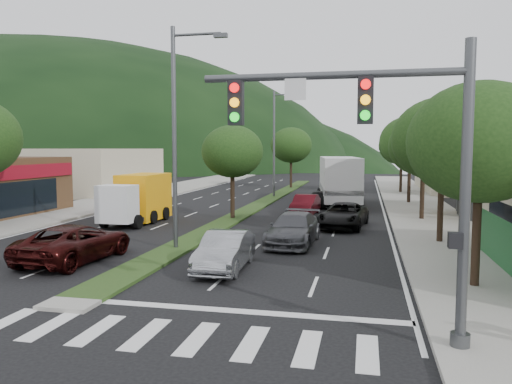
% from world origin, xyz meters
% --- Properties ---
extents(ground, '(160.00, 160.00, 0.00)m').
position_xyz_m(ground, '(0.00, 0.00, 0.00)').
color(ground, black).
rests_on(ground, ground).
extents(sidewalk_right, '(5.00, 90.00, 0.15)m').
position_xyz_m(sidewalk_right, '(12.50, 25.00, 0.07)').
color(sidewalk_right, gray).
rests_on(sidewalk_right, ground).
extents(sidewalk_left, '(6.00, 90.00, 0.15)m').
position_xyz_m(sidewalk_left, '(-13.00, 25.00, 0.07)').
color(sidewalk_left, gray).
rests_on(sidewalk_left, ground).
extents(median, '(1.60, 56.00, 0.12)m').
position_xyz_m(median, '(0.00, 28.00, 0.06)').
color(median, '#233B15').
rests_on(median, ground).
extents(crosswalk, '(19.00, 2.20, 0.01)m').
position_xyz_m(crosswalk, '(0.00, -2.00, 0.01)').
color(crosswalk, silver).
rests_on(crosswalk, ground).
extents(traffic_signal, '(6.12, 0.40, 7.00)m').
position_xyz_m(traffic_signal, '(9.03, -1.54, 4.65)').
color(traffic_signal, '#47494C').
rests_on(traffic_signal, ground).
extents(bldg_left_far, '(9.00, 14.00, 4.60)m').
position_xyz_m(bldg_left_far, '(-19.00, 34.00, 2.30)').
color(bldg_left_far, '#C0B598').
rests_on(bldg_left_far, ground).
extents(bldg_right_far, '(10.00, 16.00, 5.20)m').
position_xyz_m(bldg_right_far, '(19.50, 44.00, 2.60)').
color(bldg_right_far, '#C0B598').
rests_on(bldg_right_far, ground).
extents(hill_far, '(176.00, 132.00, 82.00)m').
position_xyz_m(hill_far, '(-80.00, 110.00, 0.00)').
color(hill_far, black).
rests_on(hill_far, ground).
extents(tree_r_a, '(4.60, 4.60, 6.63)m').
position_xyz_m(tree_r_a, '(12.00, 4.00, 4.82)').
color(tree_r_a, black).
rests_on(tree_r_a, sidewalk_right).
extents(tree_r_b, '(4.80, 4.80, 6.94)m').
position_xyz_m(tree_r_b, '(12.00, 12.00, 5.04)').
color(tree_r_b, black).
rests_on(tree_r_b, sidewalk_right).
extents(tree_r_c, '(4.40, 4.40, 6.48)m').
position_xyz_m(tree_r_c, '(12.00, 20.00, 4.75)').
color(tree_r_c, black).
rests_on(tree_r_c, sidewalk_right).
extents(tree_r_d, '(5.00, 5.00, 7.17)m').
position_xyz_m(tree_r_d, '(12.00, 30.00, 5.18)').
color(tree_r_d, black).
rests_on(tree_r_d, sidewalk_right).
extents(tree_r_e, '(4.60, 4.60, 6.71)m').
position_xyz_m(tree_r_e, '(12.00, 40.00, 4.89)').
color(tree_r_e, black).
rests_on(tree_r_e, sidewalk_right).
extents(tree_med_near, '(4.00, 4.00, 6.02)m').
position_xyz_m(tree_med_near, '(0.00, 18.00, 4.43)').
color(tree_med_near, black).
rests_on(tree_med_near, median).
extents(tree_med_far, '(4.80, 4.80, 6.94)m').
position_xyz_m(tree_med_far, '(0.00, 44.00, 5.01)').
color(tree_med_far, black).
rests_on(tree_med_far, median).
extents(streetlight_near, '(2.60, 0.25, 10.00)m').
position_xyz_m(streetlight_near, '(0.21, 8.00, 5.58)').
color(streetlight_near, '#47494C').
rests_on(streetlight_near, ground).
extents(streetlight_mid, '(2.60, 0.25, 10.00)m').
position_xyz_m(streetlight_mid, '(0.21, 33.00, 5.58)').
color(streetlight_mid, '#47494C').
rests_on(streetlight_mid, ground).
extents(sedan_silver, '(1.66, 4.45, 1.45)m').
position_xyz_m(sedan_silver, '(3.24, 4.84, 0.73)').
color(sedan_silver, '#95989C').
rests_on(sedan_silver, ground).
extents(suv_maroon, '(2.94, 5.70, 1.54)m').
position_xyz_m(suv_maroon, '(-3.16, 4.92, 0.77)').
color(suv_maroon, black).
rests_on(suv_maroon, ground).
extents(car_queue_a, '(2.01, 4.04, 1.32)m').
position_xyz_m(car_queue_a, '(4.89, 26.15, 0.66)').
color(car_queue_a, black).
rests_on(car_queue_a, ground).
extents(car_queue_b, '(2.39, 5.29, 1.50)m').
position_xyz_m(car_queue_b, '(5.10, 10.43, 0.75)').
color(car_queue_b, '#47484C').
rests_on(car_queue_b, ground).
extents(car_queue_c, '(1.77, 4.38, 1.41)m').
position_xyz_m(car_queue_c, '(4.39, 21.15, 0.71)').
color(car_queue_c, '#470B12').
rests_on(car_queue_c, ground).
extents(car_queue_d, '(3.05, 5.46, 1.44)m').
position_xyz_m(car_queue_d, '(7.21, 16.15, 0.72)').
color(car_queue_d, black).
rests_on(car_queue_d, ground).
extents(box_truck, '(2.49, 6.15, 3.01)m').
position_xyz_m(box_truck, '(-5.32, 15.33, 1.42)').
color(box_truck, silver).
rests_on(box_truck, ground).
extents(motorhome, '(4.29, 10.45, 3.90)m').
position_xyz_m(motorhome, '(6.31, 28.54, 2.08)').
color(motorhome, silver).
rests_on(motorhome, ground).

